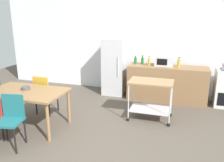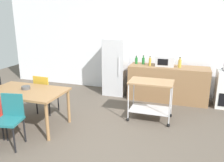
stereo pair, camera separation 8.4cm
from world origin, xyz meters
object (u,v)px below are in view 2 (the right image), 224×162
object	(u,v)px
chair_mustard	(45,92)
kitchen_cart	(151,94)
bottle_hot_sauce	(143,61)
chair_teal	(10,117)
bottle_vinegar	(136,60)
bottle_sesame_oil	(180,63)
microwave	(165,61)
refrigerator	(116,67)
fruit_bowl	(26,88)
bottle_soda	(150,62)
dining_table	(27,94)

from	to	relation	value
chair_mustard	kitchen_cart	world-z (taller)	chair_mustard
bottle_hot_sauce	kitchen_cart	bearing A→B (deg)	-72.57
chair_teal	kitchen_cart	xyz separation A→B (m)	(2.07, 1.77, 0.05)
bottle_vinegar	bottle_sesame_oil	size ratio (longest dim) A/B	0.83
microwave	bottle_sesame_oil	xyz separation A→B (m)	(0.37, -0.07, -0.03)
refrigerator	microwave	world-z (taller)	refrigerator
refrigerator	fruit_bowl	bearing A→B (deg)	-114.40
bottle_soda	chair_mustard	bearing A→B (deg)	-139.98
chair_teal	microwave	distance (m)	3.87
chair_mustard	refrigerator	xyz separation A→B (m)	(1.08, 1.85, 0.26)
bottle_soda	bottle_sesame_oil	distance (m)	0.74
bottle_hot_sauce	bottle_soda	xyz separation A→B (m)	(0.20, -0.13, 0.01)
refrigerator	kitchen_cart	world-z (taller)	refrigerator
fruit_bowl	chair_teal	bearing A→B (deg)	-72.14
chair_teal	bottle_sesame_oil	xyz separation A→B (m)	(2.57, 3.07, 0.49)
dining_table	chair_mustard	world-z (taller)	chair_mustard
chair_teal	fruit_bowl	distance (m)	0.84
chair_mustard	microwave	size ratio (longest dim) A/B	1.93
dining_table	chair_mustard	size ratio (longest dim) A/B	1.69
bottle_hot_sauce	bottle_sesame_oil	size ratio (longest dim) A/B	0.93
chair_teal	bottle_sesame_oil	distance (m)	4.03
dining_table	bottle_soda	xyz separation A→B (m)	(2.01, 2.36, 0.33)
chair_mustard	bottle_soda	xyz separation A→B (m)	(2.04, 1.72, 0.48)
bottle_hot_sauce	fruit_bowl	bearing A→B (deg)	-127.66
chair_mustard	kitchen_cart	xyz separation A→B (m)	(2.29, 0.43, 0.05)
kitchen_cart	microwave	bearing A→B (deg)	84.57
chair_teal	fruit_bowl	world-z (taller)	chair_teal
refrigerator	microwave	xyz separation A→B (m)	(1.34, -0.05, 0.25)
chair_mustard	bottle_sesame_oil	size ratio (longest dim) A/B	3.47
dining_table	fruit_bowl	world-z (taller)	fruit_bowl
chair_mustard	microwave	distance (m)	3.06
bottle_vinegar	microwave	world-z (taller)	microwave
refrigerator	fruit_bowl	world-z (taller)	refrigerator
bottle_sesame_oil	bottle_soda	bearing A→B (deg)	-179.09
dining_table	bottle_vinegar	world-z (taller)	bottle_vinegar
bottle_vinegar	bottle_sesame_oil	bearing A→B (deg)	-6.03
kitchen_cart	bottle_sesame_oil	size ratio (longest dim) A/B	3.54
bottle_hot_sauce	chair_teal	bearing A→B (deg)	-117.07
bottle_soda	fruit_bowl	world-z (taller)	bottle_soda
microwave	chair_mustard	bearing A→B (deg)	-143.40
kitchen_cart	chair_teal	bearing A→B (deg)	-139.48
microwave	kitchen_cart	bearing A→B (deg)	-95.43
chair_mustard	kitchen_cart	size ratio (longest dim) A/B	0.98
chair_mustard	microwave	bearing A→B (deg)	-140.11
bottle_vinegar	refrigerator	bearing A→B (deg)	179.95
chair_mustard	bottle_soda	bearing A→B (deg)	-136.68
bottle_sesame_oil	bottle_vinegar	bearing A→B (deg)	173.97
bottle_hot_sauce	chair_mustard	bearing A→B (deg)	-135.05
bottle_vinegar	chair_teal	bearing A→B (deg)	-114.27
bottle_hot_sauce	fruit_bowl	size ratio (longest dim) A/B	1.41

